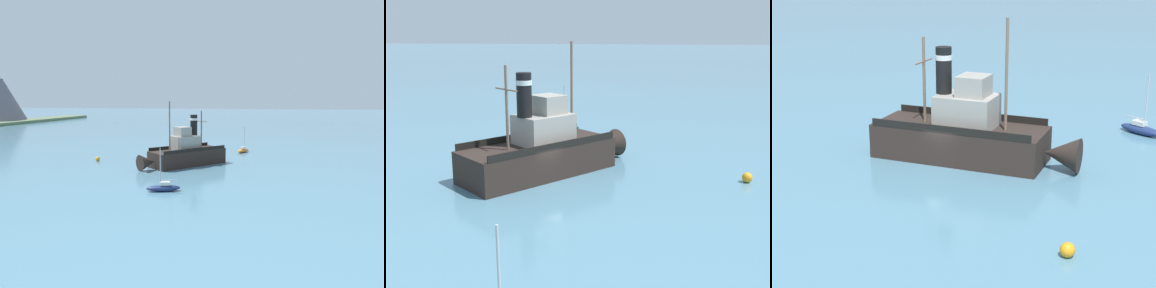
# 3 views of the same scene
# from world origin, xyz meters

# --- Properties ---
(ground_plane) EXTENTS (600.00, 600.00, 0.00)m
(ground_plane) POSITION_xyz_m (0.00, 0.00, 0.00)
(ground_plane) COLOR teal
(old_tugboat) EXTENTS (13.03, 12.06, 9.90)m
(old_tugboat) POSITION_xyz_m (-2.05, -0.41, 1.83)
(old_tugboat) COLOR #2D231E
(old_tugboat) RESTS_ON ground
(sailboat_navy) EXTENTS (2.25, 3.95, 4.90)m
(sailboat_navy) POSITION_xyz_m (-17.24, -1.58, 0.43)
(sailboat_navy) COLOR navy
(sailboat_navy) RESTS_ON ground
(mooring_buoy) EXTENTS (0.74, 0.74, 0.74)m
(mooring_buoy) POSITION_xyz_m (-1.60, 14.49, 0.37)
(mooring_buoy) COLOR orange
(mooring_buoy) RESTS_ON ground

